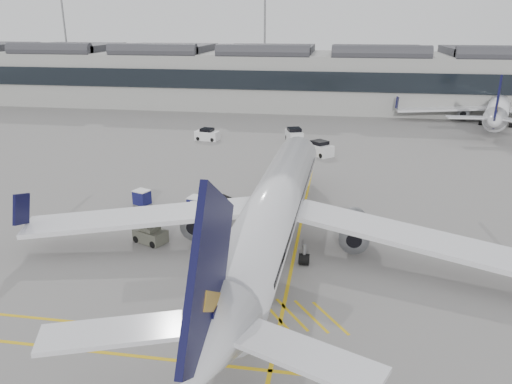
% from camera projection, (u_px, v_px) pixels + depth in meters
% --- Properties ---
extents(ground, '(220.00, 220.00, 0.00)m').
position_uv_depth(ground, '(167.00, 253.00, 39.46)').
color(ground, gray).
rests_on(ground, ground).
extents(terminal, '(200.00, 20.45, 12.40)m').
position_uv_depth(terminal, '(278.00, 77.00, 104.48)').
color(terminal, '#9E9E99').
rests_on(terminal, ground).
extents(light_masts, '(113.00, 0.60, 25.45)m').
position_uv_depth(light_masts, '(279.00, 33.00, 115.12)').
color(light_masts, slate).
rests_on(light_masts, ground).
extents(apron_markings, '(0.25, 60.00, 0.01)m').
position_uv_depth(apron_markings, '(303.00, 215.00, 47.24)').
color(apron_markings, gold).
rests_on(apron_markings, ground).
extents(airliner_main, '(39.65, 43.34, 11.52)m').
position_uv_depth(airliner_main, '(273.00, 211.00, 38.89)').
color(airliner_main, silver).
rests_on(airliner_main, ground).
extents(airliner_far, '(32.94, 36.53, 10.03)m').
position_uv_depth(airliner_far, '(498.00, 108.00, 86.81)').
color(airliner_far, silver).
rests_on(airliner_far, ground).
extents(belt_loader, '(4.86, 1.76, 1.98)m').
position_uv_depth(belt_loader, '(228.00, 210.00, 46.79)').
color(belt_loader, silver).
rests_on(belt_loader, ground).
extents(baggage_cart_a, '(1.99, 1.80, 1.74)m').
position_uv_depth(baggage_cart_a, '(211.00, 231.00, 41.30)').
color(baggage_cart_a, gray).
rests_on(baggage_cart_a, ground).
extents(baggage_cart_b, '(2.03, 1.90, 1.69)m').
position_uv_depth(baggage_cart_b, '(200.00, 211.00, 45.75)').
color(baggage_cart_b, gray).
rests_on(baggage_cart_b, ground).
extents(baggage_cart_c, '(1.92, 1.77, 1.64)m').
position_uv_depth(baggage_cart_c, '(142.00, 198.00, 49.19)').
color(baggage_cart_c, gray).
rests_on(baggage_cart_c, ground).
extents(baggage_cart_d, '(2.02, 1.79, 1.83)m').
position_uv_depth(baggage_cart_d, '(198.00, 206.00, 46.81)').
color(baggage_cart_d, gray).
rests_on(baggage_cart_d, ground).
extents(ramp_agent_a, '(0.75, 0.61, 1.75)m').
position_uv_depth(ramp_agent_a, '(258.00, 208.00, 46.57)').
color(ramp_agent_a, '#FF520D').
rests_on(ramp_agent_a, ground).
extents(ramp_agent_b, '(0.98, 0.76, 2.01)m').
position_uv_depth(ramp_agent_b, '(255.00, 215.00, 44.49)').
color(ramp_agent_b, '#DD530B').
rests_on(ramp_agent_b, ground).
extents(pushback_tug, '(3.05, 2.52, 1.48)m').
position_uv_depth(pushback_tug, '(150.00, 235.00, 41.25)').
color(pushback_tug, '#535447').
rests_on(pushback_tug, ground).
extents(safety_cone_nose, '(0.40, 0.40, 0.55)m').
position_uv_depth(safety_cone_nose, '(295.00, 167.00, 61.32)').
color(safety_cone_nose, '#F24C0A').
rests_on(safety_cone_nose, ground).
extents(safety_cone_engine, '(0.41, 0.41, 0.57)m').
position_uv_depth(safety_cone_engine, '(325.00, 216.00, 46.25)').
color(safety_cone_engine, '#F24C0A').
rests_on(safety_cone_engine, ground).
extents(service_van_left, '(3.81, 2.38, 1.82)m').
position_uv_depth(service_van_left, '(207.00, 135.00, 76.18)').
color(service_van_left, silver).
rests_on(service_van_left, ground).
extents(service_van_mid, '(3.16, 4.40, 2.04)m').
position_uv_depth(service_van_mid, '(294.00, 135.00, 75.50)').
color(service_van_mid, silver).
rests_on(service_van_mid, ground).
extents(service_van_right, '(4.14, 4.13, 2.00)m').
position_uv_depth(service_van_right, '(319.00, 149.00, 67.68)').
color(service_van_right, silver).
rests_on(service_van_right, ground).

